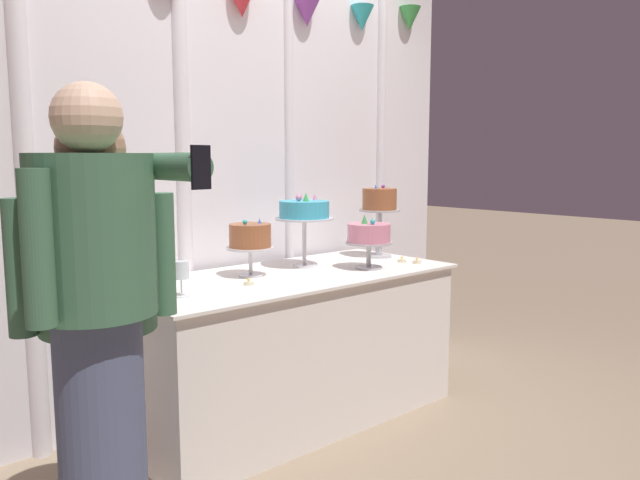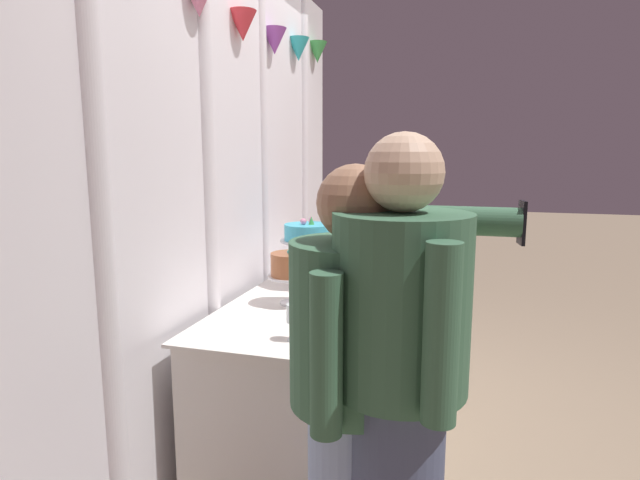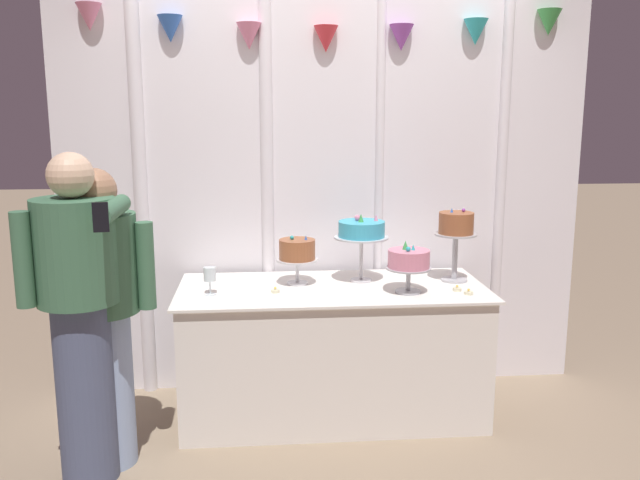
{
  "view_description": "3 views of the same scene",
  "coord_description": "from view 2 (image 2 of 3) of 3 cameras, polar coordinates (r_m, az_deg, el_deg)",
  "views": [
    {
      "loc": [
        -1.96,
        -2.35,
        1.36
      ],
      "look_at": [
        0.12,
        0.02,
        0.94
      ],
      "focal_mm": 34.87,
      "sensor_mm": 36.0,
      "label": 1
    },
    {
      "loc": [
        -2.6,
        -0.67,
        1.53
      ],
      "look_at": [
        0.18,
        0.14,
        1.04
      ],
      "focal_mm": 29.14,
      "sensor_mm": 36.0,
      "label": 2
    },
    {
      "loc": [
        -0.39,
        -3.57,
        1.76
      ],
      "look_at": [
        -0.07,
        0.16,
        1.03
      ],
      "focal_mm": 37.4,
      "sensor_mm": 36.0,
      "label": 3
    }
  ],
  "objects": [
    {
      "name": "ground_plane",
      "position": [
        3.09,
        1.63,
        -20.13
      ],
      "size": [
        24.0,
        24.0,
        0.0
      ],
      "primitive_type": "plane",
      "color": "gray"
    },
    {
      "name": "draped_curtain",
      "position": [
        2.85,
        -9.31,
        6.36
      ],
      "size": [
        3.27,
        0.15,
        2.66
      ],
      "color": "white",
      "rests_on": "ground_plane"
    },
    {
      "name": "cake_table",
      "position": [
        2.94,
        -0.27,
        -13.32
      ],
      "size": [
        1.76,
        0.79,
        0.77
      ],
      "color": "white",
      "rests_on": "ground_plane"
    },
    {
      "name": "cake_display_leftmost",
      "position": [
        2.61,
        -3.15,
        -2.96
      ],
      "size": [
        0.24,
        0.24,
        0.29
      ],
      "color": "silver",
      "rests_on": "cake_table"
    },
    {
      "name": "cake_display_midleft",
      "position": [
        2.95,
        -1.33,
        0.58
      ],
      "size": [
        0.32,
        0.32,
        0.41
      ],
      "color": "silver",
      "rests_on": "cake_table"
    },
    {
      "name": "cake_display_midright",
      "position": [
        3.12,
        4.64,
        -1.18
      ],
      "size": [
        0.25,
        0.25,
        0.29
      ],
      "color": "#B2B2B7",
      "rests_on": "cake_table"
    },
    {
      "name": "cake_display_rightmost",
      "position": [
        3.47,
        1.99,
        2.21
      ],
      "size": [
        0.24,
        0.24,
        0.44
      ],
      "color": "#B2B2B7",
      "rests_on": "cake_table"
    },
    {
      "name": "wine_glass",
      "position": [
        2.13,
        -2.82,
        -8.18
      ],
      "size": [
        0.07,
        0.07,
        0.15
      ],
      "color": "silver",
      "rests_on": "cake_table"
    },
    {
      "name": "tealight_far_left",
      "position": [
        2.49,
        -0.37,
        -7.98
      ],
      "size": [
        0.05,
        0.05,
        0.03
      ],
      "color": "beige",
      "rests_on": "cake_table"
    },
    {
      "name": "tealight_near_left",
      "position": [
        3.43,
        5.37,
        -3.12
      ],
      "size": [
        0.05,
        0.05,
        0.03
      ],
      "color": "beige",
      "rests_on": "cake_table"
    },
    {
      "name": "tealight_near_right",
      "position": [
        3.45,
        6.75,
        -3.06
      ],
      "size": [
        0.05,
        0.05,
        0.03
      ],
      "color": "beige",
      "rests_on": "cake_table"
    },
    {
      "name": "guest_man_dark_suit",
      "position": [
        1.62,
        3.65,
        -17.07
      ],
      "size": [
        0.54,
        0.41,
        1.5
      ],
      "color": "#93ADD6",
      "rests_on": "ground_plane"
    },
    {
      "name": "guest_girl_blue_dress",
      "position": [
        1.52,
        8.75,
        -16.79
      ],
      "size": [
        0.51,
        0.57,
        1.58
      ],
      "color": "#4C5675",
      "rests_on": "ground_plane"
    }
  ]
}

